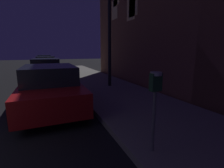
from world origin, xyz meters
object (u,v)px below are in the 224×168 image
car_black (47,69)px  street_lamp (109,11)px  car_white (45,64)px  car_blue (45,60)px  parking_meter (155,92)px  car_red (50,86)px

car_black → street_lamp: bearing=-54.9°
car_white → street_lamp: street_lamp is taller
car_white → car_blue: same height
car_white → street_lamp: size_ratio=0.81×
parking_meter → car_blue: bearing=94.0°
car_red → car_black: same height
car_white → street_lamp: 10.72m
car_black → street_lamp: (2.94, -4.17, 3.06)m
parking_meter → car_red: size_ratio=0.32×
parking_meter → street_lamp: bearing=75.7°
car_white → street_lamp: (2.94, -9.84, 3.08)m
parking_meter → street_lamp: (1.41, 5.56, 2.56)m
car_red → car_white: bearing=90.0°
parking_meter → car_blue: size_ratio=0.34×
parking_meter → car_white: size_ratio=0.32×
parking_meter → car_red: 4.05m
parking_meter → car_red: (-1.52, 3.72, -0.51)m
parking_meter → car_blue: parking_meter is taller
parking_meter → car_red: parking_meter is taller
parking_meter → car_white: (-1.52, 15.40, -0.52)m
car_red → car_white: size_ratio=1.00×
car_black → parking_meter: bearing=-81.1°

